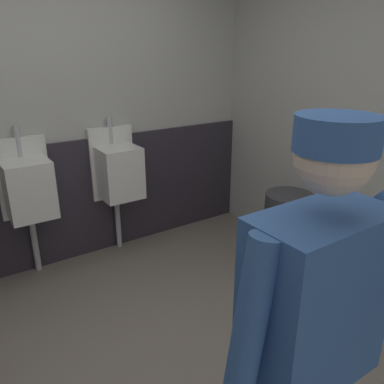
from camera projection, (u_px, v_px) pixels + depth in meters
ground_plane at (152, 381)px, 2.24m from camera, size 4.38×3.90×0.04m
wall_back at (44, 110)px, 3.10m from camera, size 4.38×0.12×2.66m
wall_right at (384, 117)px, 2.79m from camera, size 0.12×3.90×2.66m
wainscot_band_back at (59, 204)px, 3.32m from camera, size 3.78×0.03×1.06m
urinal_middle at (28, 188)px, 2.99m from camera, size 0.40×0.34×1.24m
urinal_right at (118, 171)px, 3.38m from camera, size 0.40×0.34×1.24m
person at (313, 332)px, 1.22m from camera, size 0.67×0.60×1.64m
trash_bin at (287, 231)px, 3.27m from camera, size 0.40×0.40×0.67m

